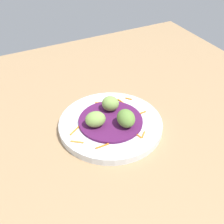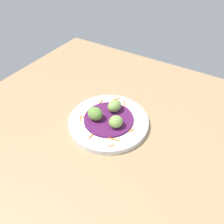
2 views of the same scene
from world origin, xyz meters
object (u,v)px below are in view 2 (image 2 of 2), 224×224
object	(u,v)px
main_plate	(109,122)
guac_scoop_left	(116,122)
guac_scoop_right	(95,114)
guac_scoop_center	(114,106)

from	to	relation	value
main_plate	guac_scoop_left	world-z (taller)	guac_scoop_left
main_plate	guac_scoop_left	distance (cm)	5.81
main_plate	guac_scoop_right	size ratio (longest dim) A/B	5.19
guac_scoop_right	main_plate	bearing A→B (deg)	-55.92
guac_scoop_left	guac_scoop_right	size ratio (longest dim) A/B	0.88
guac_scoop_center	guac_scoop_right	world-z (taller)	guac_scoop_right
guac_scoop_left	guac_scoop_right	bearing A→B (deg)	94.08
guac_scoop_center	guac_scoop_right	distance (cm)	7.76
guac_scoop_left	guac_scoop_center	bearing A→B (deg)	34.08
main_plate	guac_scoop_right	world-z (taller)	guac_scoop_right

